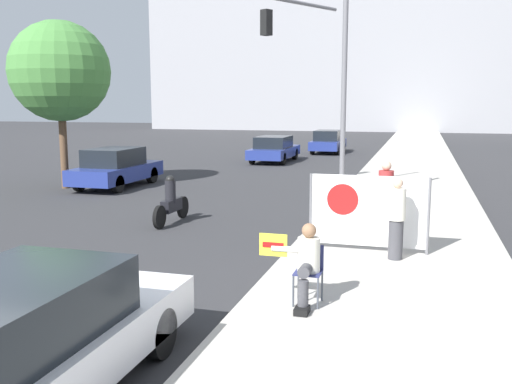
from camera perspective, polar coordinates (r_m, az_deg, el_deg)
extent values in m
cube|color=#B7B2A8|center=(20.06, 14.85, -0.27)|extent=(4.36, 90.00, 0.15)
cylinder|color=#474C56|center=(8.61, 3.74, -9.88)|extent=(0.03, 0.03, 0.48)
cylinder|color=#474C56|center=(8.54, 6.20, -10.06)|extent=(0.03, 0.03, 0.48)
cylinder|color=#474C56|center=(8.95, 4.26, -9.14)|extent=(0.03, 0.03, 0.48)
cylinder|color=#474C56|center=(8.89, 6.62, -9.31)|extent=(0.03, 0.03, 0.48)
cube|color=navy|center=(8.67, 5.23, -8.03)|extent=(0.40, 0.40, 0.02)
cube|color=navy|center=(8.80, 5.49, -6.43)|extent=(0.40, 0.02, 0.38)
cylinder|color=#424247|center=(8.49, 5.03, -7.68)|extent=(0.18, 0.42, 0.18)
cylinder|color=#424247|center=(8.40, 4.72, -10.37)|extent=(0.16, 0.16, 0.48)
cube|color=black|center=(8.41, 4.62, -11.72)|extent=(0.20, 0.28, 0.10)
cylinder|color=silver|center=(8.63, 5.29, -6.25)|extent=(0.34, 0.34, 0.52)
sphere|color=#936B4C|center=(8.54, 5.33, -3.85)|extent=(0.22, 0.22, 0.22)
cylinder|color=silver|center=(8.59, 3.05, -5.73)|extent=(0.45, 0.09, 0.09)
cube|color=yellow|center=(8.63, 1.73, -5.31)|extent=(0.43, 0.02, 0.34)
cube|color=#AD1414|center=(8.62, 1.71, -5.33)|extent=(0.33, 0.01, 0.08)
cylinder|color=#424247|center=(11.42, 13.79, -4.63)|extent=(0.28, 0.28, 0.78)
cylinder|color=silver|center=(11.28, 13.92, -1.18)|extent=(0.34, 0.34, 0.62)
sphere|color=beige|center=(11.21, 14.00, 0.89)|extent=(0.20, 0.20, 0.20)
cylinder|color=#424247|center=(13.43, 12.75, -2.46)|extent=(0.28, 0.28, 0.83)
cylinder|color=#B23333|center=(13.31, 12.86, 0.69)|extent=(0.34, 0.34, 0.66)
sphere|color=beige|center=(13.25, 12.93, 2.57)|extent=(0.22, 0.22, 0.22)
cylinder|color=slate|center=(12.02, 5.50, -1.84)|extent=(0.06, 0.06, 1.56)
cylinder|color=slate|center=(11.82, 16.86, -2.37)|extent=(0.06, 0.06, 1.56)
cube|color=white|center=(11.85, 11.14, -1.88)|extent=(2.37, 0.02, 1.46)
cylinder|color=red|center=(11.85, 8.65, -0.74)|extent=(0.64, 0.01, 0.64)
cylinder|color=slate|center=(17.63, 8.76, 9.40)|extent=(0.16, 0.16, 6.40)
cylinder|color=slate|center=(18.90, 4.79, 18.26)|extent=(1.68, 2.91, 0.11)
cube|color=black|center=(19.93, 1.04, 16.58)|extent=(0.41, 0.41, 0.84)
sphere|color=green|center=(19.90, 1.04, 15.78)|extent=(0.18, 0.18, 0.18)
cube|color=silver|center=(6.62, -22.08, -15.12)|extent=(1.84, 4.70, 0.53)
cube|color=black|center=(6.27, -23.47, -10.82)|extent=(1.58, 2.45, 0.63)
cylinder|color=black|center=(8.23, -20.15, -11.87)|extent=(0.22, 0.64, 0.64)
cylinder|color=black|center=(7.43, -9.71, -13.72)|extent=(0.22, 0.64, 0.64)
cube|color=navy|center=(22.33, -13.73, 1.91)|extent=(1.78, 4.37, 0.56)
cube|color=black|center=(22.12, -14.01, 3.42)|extent=(1.53, 2.27, 0.66)
cylinder|color=black|center=(23.91, -13.72, 1.80)|extent=(0.22, 0.64, 0.64)
cylinder|color=black|center=(23.18, -10.37, 1.69)|extent=(0.22, 0.64, 0.64)
cylinder|color=black|center=(21.63, -17.28, 0.92)|extent=(0.22, 0.64, 0.64)
cylinder|color=black|center=(20.81, -13.69, 0.78)|extent=(0.22, 0.64, 0.64)
cube|color=navy|center=(31.16, 1.85, 4.01)|extent=(1.87, 4.76, 0.51)
cube|color=black|center=(30.93, 1.77, 5.02)|extent=(1.61, 2.48, 0.61)
cylinder|color=black|center=(32.81, 1.08, 3.90)|extent=(0.22, 0.64, 0.64)
cylinder|color=black|center=(32.42, 3.91, 3.82)|extent=(0.22, 0.64, 0.64)
cylinder|color=black|center=(29.98, -0.39, 3.43)|extent=(0.22, 0.64, 0.64)
cylinder|color=black|center=(29.55, 2.69, 3.34)|extent=(0.22, 0.64, 0.64)
cube|color=navy|center=(37.08, 7.24, 4.75)|extent=(1.76, 4.58, 0.54)
cube|color=black|center=(36.86, 7.21, 5.64)|extent=(1.52, 2.38, 0.64)
cylinder|color=black|center=(38.62, 6.43, 4.60)|extent=(0.22, 0.64, 0.64)
cylinder|color=black|center=(38.39, 8.71, 4.52)|extent=(0.22, 0.64, 0.64)
cylinder|color=black|center=(35.83, 5.65, 4.28)|extent=(0.22, 0.64, 0.64)
cylinder|color=black|center=(35.58, 8.11, 4.20)|extent=(0.22, 0.64, 0.64)
cube|color=black|center=(15.29, -8.45, -1.32)|extent=(0.24, 0.89, 0.32)
cylinder|color=black|center=(15.19, -8.56, 0.03)|extent=(0.28, 0.28, 0.60)
sphere|color=black|center=(15.14, -8.58, 1.20)|extent=(0.24, 0.24, 0.24)
cylinder|color=black|center=(15.99, -7.33, -1.51)|extent=(0.10, 0.60, 0.60)
cylinder|color=black|center=(14.67, -9.63, -2.50)|extent=(0.10, 0.60, 0.60)
cylinder|color=brown|center=(22.46, -18.68, 4.22)|extent=(0.28, 0.28, 3.04)
sphere|color=#47843D|center=(22.43, -19.04, 11.35)|extent=(3.65, 3.65, 3.65)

